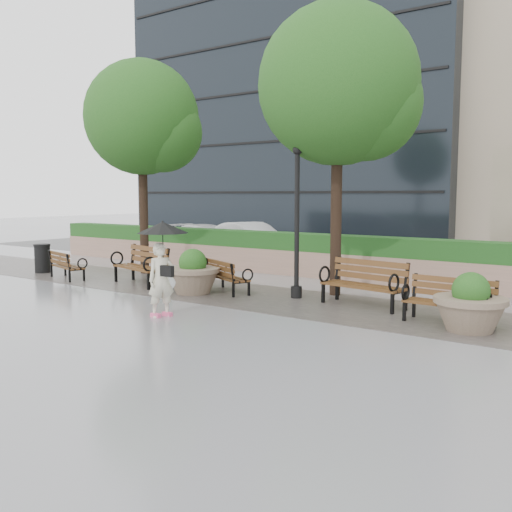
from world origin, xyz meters
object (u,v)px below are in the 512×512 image
Objects in this scene: planter_left at (193,276)px; trash_bin at (42,259)px; bench_2 at (228,283)px; bench_1 at (141,274)px; lamppost at (297,232)px; bench_3 at (363,293)px; bench_4 at (448,311)px; car_right at (251,239)px; pedestrian at (162,259)px; planter_right at (470,308)px; car_left at (207,239)px; bench_0 at (67,271)px.

planter_left reaches higher than trash_bin.
planter_left is at bearing 71.57° from bench_2.
lamppost reaches higher than bench_1.
planter_left is at bearing -158.01° from lamppost.
lamppost is (-1.83, 0.03, 1.34)m from bench_3.
bench_4 reaches higher than trash_bin.
bench_3 is 11.15m from trash_bin.
bench_4 is 13.29m from car_right.
trash_bin is at bearing 179.49° from planter_left.
car_right is (-8.52, 7.18, 0.39)m from bench_3.
bench_1 is at bearing 33.93° from bench_2.
car_right is 2.15× the size of pedestrian.
car_left is at bearing 149.29° from planter_right.
car_left is 1.02× the size of car_right.
bench_3 is 0.55× the size of lamppost.
bench_3 is 11.15m from car_right.
planter_right reaches higher than bench_2.
bench_1 reaches higher than bench_4.
planter_right is at bearing -111.11° from car_left.
lamppost is at bearing 21.99° from planter_left.
bench_4 is 13.28m from trash_bin.
bench_0 is at bearing -154.26° from bench_1.
pedestrian is (1.37, -2.47, 0.76)m from planter_left.
bench_3 is 4.48m from planter_left.
planter_right reaches higher than bench_0.
bench_3 is 12.81m from car_left.
car_left is at bearing 156.03° from bench_3.
car_right is (-6.69, 7.15, -0.94)m from lamppost.
bench_4 is 1.25× the size of planter_left.
lamppost reaches higher than bench_4.
planter_left is at bearing -161.01° from bench_0.
lamppost is at bearing 6.34° from pedestrian.
trash_bin is (-4.54, -0.14, 0.13)m from bench_1.
pedestrian is (8.11, -2.53, 0.77)m from trash_bin.
car_left is (-10.75, 6.95, 0.32)m from bench_3.
bench_4 is (11.40, 0.65, 0.03)m from bench_0.
car_left is at bearing -21.50° from bench_2.
planter_right is at bearing -161.51° from bench_2.
car_left is at bearing 132.24° from bench_1.
planter_right is at bearing -13.10° from lamppost.
bench_0 is 1.94m from trash_bin.
bench_4 is 0.41× the size of car_right.
bench_4 is at bearing -37.13° from pedestrian.
bench_1 is at bearing 77.99° from pedestrian.
pedestrian reaches higher than planter_right.
bench_1 is 0.50× the size of car_right.
bench_2 is at bearing -154.63° from bench_0.
bench_2 is 3.76m from bench_3.
bench_4 reaches higher than bench_2.
car_left reaches higher than planter_right.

